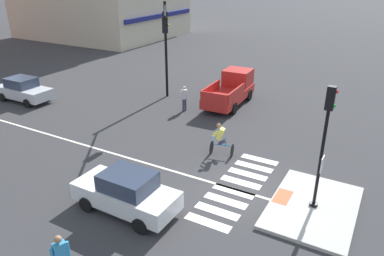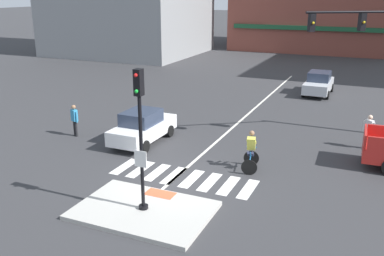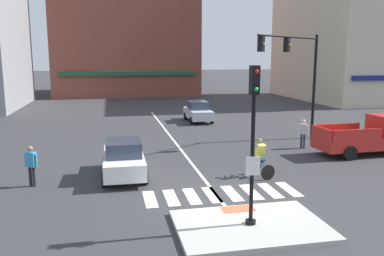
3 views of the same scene
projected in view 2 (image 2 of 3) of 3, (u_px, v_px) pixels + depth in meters
name	position (u px, v px, depth m)	size (l,w,h in m)	color
ground_plane	(177.00, 182.00, 16.87)	(300.00, 300.00, 0.00)	#333335
traffic_island	(144.00, 210.00, 14.55)	(4.55, 3.12, 0.15)	#B2AFA8
tactile_pad_front	(160.00, 194.00, 15.58)	(1.10, 0.60, 0.01)	#DB5B38
signal_pole	(140.00, 128.00, 13.64)	(0.44, 0.38, 4.78)	black
crosswalk_stripe_a	(125.00, 166.00, 18.38)	(0.44, 1.80, 0.01)	silver
crosswalk_stripe_b	(141.00, 169.00, 18.08)	(0.44, 1.80, 0.01)	silver
crosswalk_stripe_c	(157.00, 172.00, 17.78)	(0.44, 1.80, 0.01)	silver
crosswalk_stripe_d	(174.00, 175.00, 17.48)	(0.44, 1.80, 0.01)	silver
crosswalk_stripe_e	(192.00, 179.00, 17.18)	(0.44, 1.80, 0.01)	silver
crosswalk_stripe_f	(210.00, 182.00, 16.88)	(0.44, 1.80, 0.01)	silver
crosswalk_stripe_g	(229.00, 186.00, 16.58)	(0.44, 1.80, 0.01)	silver
crosswalk_stripe_h	(248.00, 189.00, 16.27)	(0.44, 1.80, 0.01)	silver
lane_centre_line	(245.00, 116.00, 25.68)	(0.14, 28.00, 0.01)	silver
car_white_westbound_near	(143.00, 127.00, 21.10)	(1.87, 4.11, 1.64)	white
car_silver_eastbound_distant	(319.00, 83.00, 30.99)	(1.85, 4.10, 1.64)	silver
cyclist	(251.00, 150.00, 17.83)	(0.86, 1.20, 1.68)	black
pedestrian_at_curb_left	(74.00, 118.00, 21.95)	(0.51, 0.34, 1.67)	black
pedestrian_waiting_far_side	(369.00, 129.00, 20.18)	(0.50, 0.36, 1.67)	#2D334C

